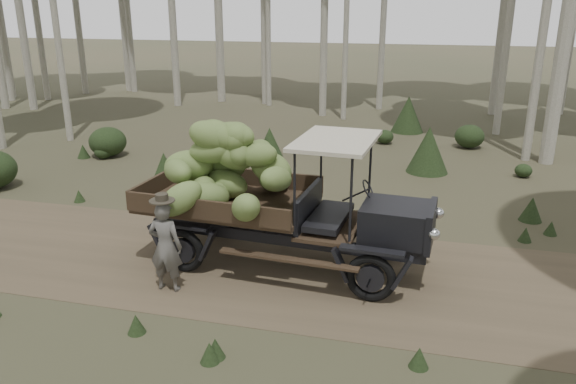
{
  "coord_description": "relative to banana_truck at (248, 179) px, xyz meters",
  "views": [
    {
      "loc": [
        3.37,
        -8.86,
        4.57
      ],
      "look_at": [
        1.06,
        0.22,
        1.4
      ],
      "focal_mm": 35.0,
      "sensor_mm": 36.0,
      "label": 1
    }
  ],
  "objects": [
    {
      "name": "banana_truck",
      "position": [
        0.0,
        0.0,
        0.0
      ],
      "size": [
        5.44,
        2.68,
        2.73
      ],
      "rotation": [
        0.0,
        0.0,
        -0.07
      ],
      "color": "black",
      "rests_on": "ground"
    },
    {
      "name": "ground",
      "position": [
        -0.3,
        -0.28,
        -1.57
      ],
      "size": [
        120.0,
        120.0,
        0.0
      ],
      "primitive_type": "plane",
      "color": "#473D2B",
      "rests_on": "ground"
    },
    {
      "name": "undergrowth",
      "position": [
        0.74,
        -0.27,
        -1.03
      ],
      "size": [
        22.3,
        22.86,
        1.39
      ],
      "color": "#233319",
      "rests_on": "ground"
    },
    {
      "name": "dirt_track",
      "position": [
        -0.3,
        -0.28,
        -1.57
      ],
      "size": [
        70.0,
        4.0,
        0.01
      ],
      "primitive_type": "cube",
      "color": "brown",
      "rests_on": "ground"
    },
    {
      "name": "farmer",
      "position": [
        -0.96,
        -1.48,
        -0.77
      ],
      "size": [
        0.57,
        0.42,
        1.7
      ],
      "rotation": [
        0.0,
        0.0,
        3.14
      ],
      "color": "#54514D",
      "rests_on": "ground"
    }
  ]
}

